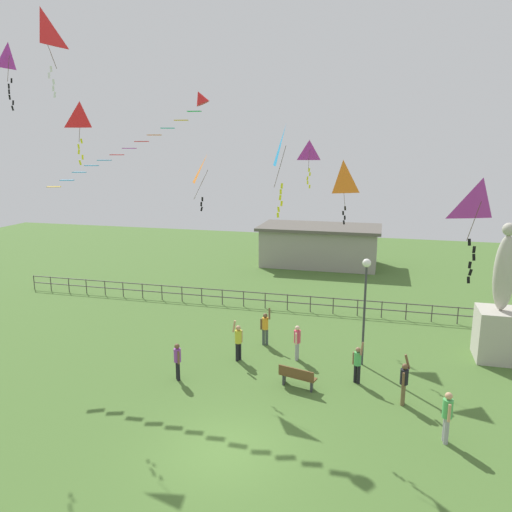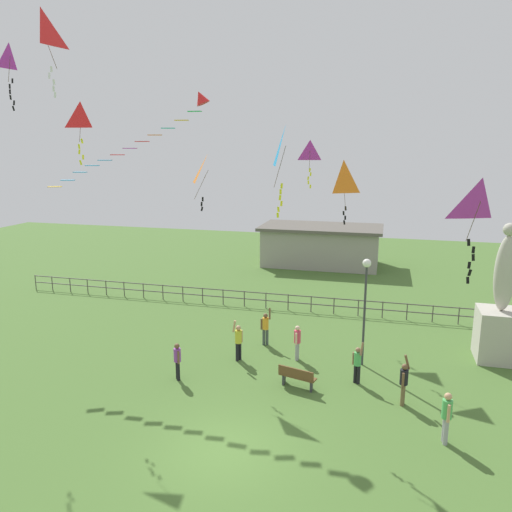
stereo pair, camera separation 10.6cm
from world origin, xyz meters
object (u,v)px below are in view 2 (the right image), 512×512
Objects in this scene: statue_monument at (500,320)px; kite_6 at (310,152)px; kite_1 at (285,149)px; kite_5 at (343,178)px; kite_2 at (42,32)px; kite_0 at (10,60)px; streamer_kite at (184,109)px; lamppost at (366,289)px; person_0 at (238,340)px; person_2 at (357,362)px; person_6 at (266,326)px; person_3 at (297,340)px; kite_4 at (81,118)px; person_1 at (447,414)px; person_4 at (177,359)px; kite_7 at (208,171)px; park_bench at (297,377)px; kite_3 at (480,205)px; person_5 at (404,381)px.

statue_monument is 12.27m from kite_6.
statue_monument is at bearing 25.93° from kite_1.
kite_2 is at bearing -144.57° from kite_5.
kite_0 reaches higher than kite_1.
statue_monument is 1.78× the size of kite_1.
kite_1 is 0.45× the size of streamer_kite.
person_0 is (-5.34, -0.94, -2.45)m from lamppost.
kite_5 is (13.27, 5.14, -4.92)m from kite_0.
kite_1 is at bearing -144.73° from lamppost.
person_2 is (-5.87, -3.92, -0.97)m from statue_monument.
lamppost is 2.55× the size of person_6.
streamer_kite is (-4.71, -5.68, 1.88)m from kite_6.
person_3 is 0.62× the size of kite_4.
kite_4 is at bearing -157.65° from person_6.
person_1 reaches higher than person_4.
person_2 is 16.94m from kite_2.
kite_7 is (-3.71, -5.52, -0.80)m from kite_6.
kite_2 is 1.18× the size of kite_4.
kite_4 reaches higher than park_bench.
person_2 is 0.71× the size of kite_7.
streamer_kite is (-11.23, 6.37, 3.20)m from kite_3.
kite_5 is at bearing 43.33° from person_0.
person_2 is 8.64m from kite_3.
person_2 is at bearing 7.11° from kite_1.
person_5 is 0.64× the size of kite_3.
park_bench is at bearing -79.93° from person_3.
streamer_kite is at bearing 150.42° from kite_3.
kite_4 is 11.75m from kite_5.
person_0 is at bearing 151.38° from kite_1.
park_bench is at bearing -130.26° from lamppost.
park_bench is at bearing -100.28° from kite_5.
person_6 is (-1.77, 1.28, 0.02)m from person_3.
kite_7 reaches higher than person_4.
person_6 is 7.75m from kite_7.
person_6 is 0.73× the size of kite_6.
kite_1 is at bearing -26.37° from streamer_kite.
person_2 is at bearing 0.40° from kite_4.
person_5 is at bearing 116.78° from kite_3.
kite_1 is at bearing 138.18° from park_bench.
kite_2 is 1.19× the size of kite_6.
kite_0 reaches higher than kite_6.
kite_6 reaches higher than lamppost.
park_bench is 2.67m from person_3.
streamer_kite is (-8.13, 0.33, 7.49)m from lamppost.
person_5 reaches higher than person_2.
kite_0 is at bearing 177.22° from person_5.
kite_0 reaches higher than person_4.
statue_monument reaches higher than person_0.
park_bench is at bearing -32.14° from person_0.
kite_3 is (5.93, -5.84, 6.79)m from person_3.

